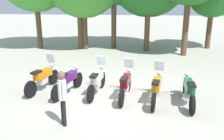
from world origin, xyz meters
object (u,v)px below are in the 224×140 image
motorcycle_2 (97,81)px  person_0 (62,94)px  motorcycle_5 (189,90)px  motorcycle_3 (126,84)px  motorcycle_4 (156,88)px  motorcycle_1 (68,81)px  motorcycle_0 (43,78)px

motorcycle_2 → person_0: person_0 is taller
motorcycle_5 → person_0: (-3.91, -1.87, 0.46)m
motorcycle_3 → motorcycle_4: same height
motorcycle_1 → motorcycle_4: 3.35m
motorcycle_0 → motorcycle_5: motorcycle_0 is taller
motorcycle_1 → motorcycle_5: 4.46m
motorcycle_5 → motorcycle_0: bearing=84.4°
motorcycle_0 → person_0: size_ratio=1.30×
motorcycle_4 → motorcycle_0: bearing=91.6°
motorcycle_0 → motorcycle_2: 2.22m
motorcycle_1 → motorcycle_2: size_ratio=0.98×
motorcycle_0 → motorcycle_2: bearing=-80.4°
motorcycle_2 → person_0: 2.59m
motorcycle_0 → motorcycle_4: size_ratio=0.99×
motorcycle_5 → person_0: size_ratio=1.32×
motorcycle_2 → person_0: size_ratio=1.32×
motorcycle_4 → person_0: 3.46m
motorcycle_4 → person_0: (-2.81, -1.96, 0.45)m
motorcycle_0 → motorcycle_1: size_ratio=1.00×
motorcycle_4 → motorcycle_5: motorcycle_4 is taller
motorcycle_1 → motorcycle_2: bearing=-69.5°
motorcycle_3 → motorcycle_4: bearing=-95.2°
motorcycle_3 → motorcycle_1: bearing=92.5°
motorcycle_1 → person_0: 2.47m
motorcycle_2 → motorcycle_4: 2.28m
motorcycle_0 → motorcycle_1: motorcycle_0 is taller
motorcycle_2 → motorcycle_5: (3.32, -0.61, -0.01)m
motorcycle_1 → motorcycle_3: (2.22, -0.17, 0.01)m
motorcycle_2 → motorcycle_3: size_ratio=1.00×
motorcycle_0 → motorcycle_3: same height
person_0 → motorcycle_2: bearing=46.3°
motorcycle_1 → motorcycle_4: size_ratio=0.99×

